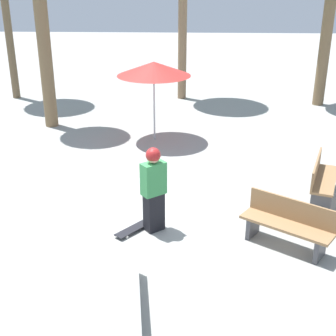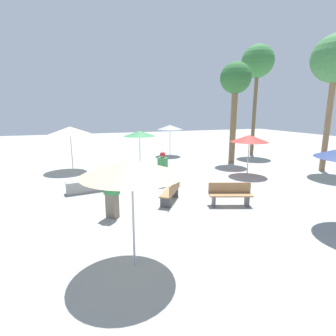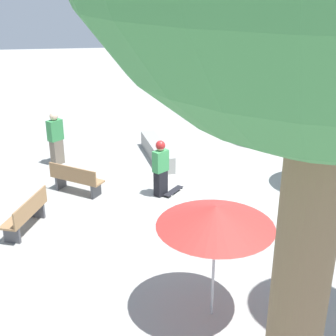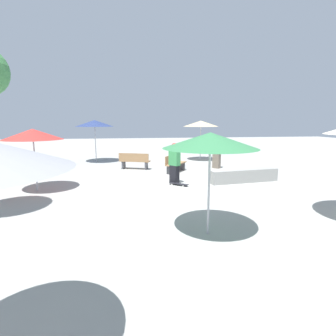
# 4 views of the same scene
# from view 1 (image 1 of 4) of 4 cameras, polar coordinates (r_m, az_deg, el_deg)

# --- Properties ---
(ground_plane) EXTENTS (60.00, 60.00, 0.00)m
(ground_plane) POSITION_cam_1_polar(r_m,az_deg,el_deg) (9.27, -5.30, -5.99)
(ground_plane) COLOR #9E9E99
(skater_main) EXTENTS (0.49, 0.45, 1.63)m
(skater_main) POSITION_cam_1_polar(r_m,az_deg,el_deg) (8.43, -1.77, -2.30)
(skater_main) COLOR black
(skater_main) RESTS_ON ground_plane
(skateboard) EXTENTS (0.66, 0.74, 0.07)m
(skateboard) POSITION_cam_1_polar(r_m,az_deg,el_deg) (8.76, -4.23, -7.39)
(skateboard) COLOR black
(skateboard) RESTS_ON ground_plane
(concrete_ledge) EXTENTS (0.86, 2.97, 0.53)m
(concrete_ledge) POSITION_cam_1_polar(r_m,az_deg,el_deg) (6.38, -5.60, -18.39)
(concrete_ledge) COLOR gray
(concrete_ledge) RESTS_ON ground_plane
(bench_near) EXTENTS (0.95, 1.65, 0.85)m
(bench_near) POSITION_cam_1_polar(r_m,az_deg,el_deg) (10.36, 18.26, -1.28)
(bench_near) COLOR #47474C
(bench_near) RESTS_ON ground_plane
(bench_far) EXTENTS (1.56, 1.28, 0.85)m
(bench_far) POSITION_cam_1_polar(r_m,az_deg,el_deg) (8.40, 14.39, -6.65)
(bench_far) COLOR #47474C
(bench_far) RESTS_ON ground_plane
(shade_umbrella_red) EXTENTS (2.03, 2.03, 2.21)m
(shade_umbrella_red) POSITION_cam_1_polar(r_m,az_deg,el_deg) (12.97, -1.74, 12.01)
(shade_umbrella_red) COLOR #B7B7BC
(shade_umbrella_red) RESTS_ON ground_plane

